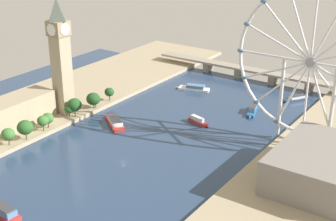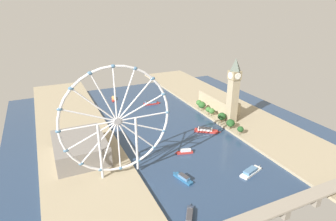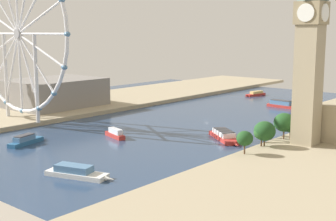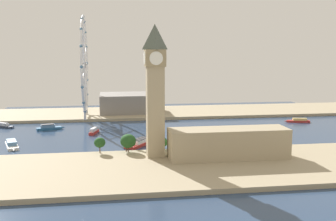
# 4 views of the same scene
# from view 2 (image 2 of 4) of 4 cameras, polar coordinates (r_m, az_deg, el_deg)

# --- Properties ---
(ground_plane) EXTENTS (401.19, 401.19, 0.00)m
(ground_plane) POSITION_cam_2_polar(r_m,az_deg,el_deg) (390.52, -1.10, -2.98)
(ground_plane) COLOR navy
(riverbank_left) EXTENTS (90.00, 520.00, 3.00)m
(riverbank_left) POSITION_cam_2_polar(r_m,az_deg,el_deg) (445.28, 12.63, -0.08)
(riverbank_left) COLOR tan
(riverbank_left) RESTS_ON ground_plane
(riverbank_right) EXTENTS (90.00, 520.00, 3.00)m
(riverbank_right) POSITION_cam_2_polar(r_m,az_deg,el_deg) (363.98, -18.07, -5.86)
(riverbank_right) COLOR tan
(riverbank_right) RESTS_ON ground_plane
(clock_tower) EXTENTS (14.48, 14.48, 89.78)m
(clock_tower) POSITION_cam_2_polar(r_m,az_deg,el_deg) (387.34, 13.16, 4.12)
(clock_tower) COLOR tan
(clock_tower) RESTS_ON riverbank_left
(parliament_block) EXTENTS (22.00, 81.00, 20.20)m
(parliament_block) POSITION_cam_2_polar(r_m,az_deg,el_deg) (442.49, 10.20, 1.58)
(parliament_block) COLOR tan
(parliament_block) RESTS_ON riverbank_left
(tree_row_embankment) EXTENTS (13.09, 112.19, 14.53)m
(tree_row_embankment) POSITION_cam_2_polar(r_m,az_deg,el_deg) (404.13, 9.83, -0.68)
(tree_row_embankment) COLOR #513823
(tree_row_embankment) RESTS_ON riverbank_left
(ferris_wheel) EXTENTS (106.98, 3.20, 109.42)m
(ferris_wheel) POSITION_cam_2_polar(r_m,az_deg,el_deg) (261.51, -10.34, -2.24)
(ferris_wheel) COLOR silver
(ferris_wheel) RESTS_ON riverbank_right
(riverside_hall) EXTENTS (53.35, 69.09, 21.37)m
(riverside_hall) POSITION_cam_2_polar(r_m,az_deg,el_deg) (320.81, -17.50, -7.24)
(riverside_hall) COLOR gray
(riverside_hall) RESTS_ON riverbank_right
(river_bridge) EXTENTS (213.19, 12.86, 10.36)m
(river_bridge) POSITION_cam_2_polar(r_m,az_deg,el_deg) (245.49, 19.39, -19.30)
(river_bridge) COLOR gray
(river_bridge) RESTS_ON ground_plane
(tour_boat_0) EXTENTS (32.46, 16.03, 5.03)m
(tour_boat_0) POSITION_cam_2_polar(r_m,az_deg,el_deg) (300.85, 16.54, -11.81)
(tour_boat_0) COLOR white
(tour_boat_0) RESTS_ON ground_plane
(tour_boat_1) EXTENTS (9.88, 26.91, 4.46)m
(tour_boat_1) POSITION_cam_2_polar(r_m,az_deg,el_deg) (495.34, -11.10, 2.36)
(tour_boat_1) COLOR #B22D28
(tour_boat_1) RESTS_ON ground_plane
(tour_boat_2) EXTENTS (21.35, 9.19, 5.48)m
(tour_boat_2) POSITION_cam_2_polar(r_m,az_deg,el_deg) (322.14, 3.40, -8.36)
(tour_boat_2) COLOR #B22D28
(tour_boat_2) RESTS_ON ground_plane
(tour_boat_3) EXTENTS (11.57, 26.90, 5.53)m
(tour_boat_3) POSITION_cam_2_polar(r_m,az_deg,el_deg) (280.32, 3.07, -13.52)
(tour_boat_3) COLOR #235684
(tour_boat_3) RESTS_ON ground_plane
(tour_boat_4) EXTENTS (32.08, 25.59, 5.22)m
(tour_boat_4) POSITION_cam_2_polar(r_m,az_deg,el_deg) (374.27, 7.74, -3.99)
(tour_boat_4) COLOR #B22D28
(tour_boat_4) RESTS_ON ground_plane
(tour_boat_5) EXTENTS (29.87, 9.65, 5.92)m
(tour_boat_5) POSITION_cam_2_polar(r_m,az_deg,el_deg) (466.39, -3.44, 1.59)
(tour_boat_5) COLOR #B22D28
(tour_boat_5) RESTS_ON ground_plane
(tour_boat_6) EXTENTS (18.49, 25.79, 4.55)m
(tour_boat_6) POSITION_cam_2_polar(r_m,az_deg,el_deg) (241.22, 4.38, -20.60)
(tour_boat_6) COLOR #2D384C
(tour_boat_6) RESTS_ON ground_plane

